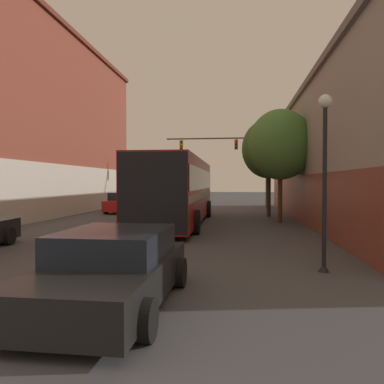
{
  "coord_description": "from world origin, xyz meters",
  "views": [
    {
      "loc": [
        4.13,
        -3.04,
        2.1
      ],
      "look_at": [
        1.99,
        14.41,
        1.66
      ],
      "focal_mm": 35.0,
      "sensor_mm": 36.0,
      "label": 1
    }
  ],
  "objects": [
    {
      "name": "hatchback_foreground",
      "position": [
        1.99,
        3.11,
        0.61
      ],
      "size": [
        2.21,
        4.25,
        1.27
      ],
      "rotation": [
        0.0,
        0.0,
        1.55
      ],
      "color": "black",
      "rests_on": "ground_plane"
    },
    {
      "name": "parked_car_left_near",
      "position": [
        -3.71,
        22.48,
        0.67
      ],
      "size": [
        2.19,
        4.5,
        1.4
      ],
      "rotation": [
        0.0,
        0.0,
        1.52
      ],
      "color": "red",
      "rests_on": "ground_plane"
    },
    {
      "name": "building_right_storefront",
      "position": [
        11.41,
        18.56,
        3.67
      ],
      "size": [
        8.22,
        26.91,
        7.09
      ],
      "color": "#9E998E",
      "rests_on": "ground_plane"
    },
    {
      "name": "street_tree_near",
      "position": [
        6.04,
        20.42,
        4.18
      ],
      "size": [
        3.34,
        3.0,
        6.02
      ],
      "color": "#4C3823",
      "rests_on": "ground_plane"
    },
    {
      "name": "street_lamp",
      "position": [
        6.15,
        6.02,
        2.43
      ],
      "size": [
        0.32,
        0.32,
        4.16
      ],
      "color": "black",
      "rests_on": "ground_plane"
    },
    {
      "name": "street_tree_far",
      "position": [
        6.33,
        16.86,
        4.07
      ],
      "size": [
        3.34,
        3.0,
        5.92
      ],
      "color": "#4C3823",
      "rests_on": "ground_plane"
    },
    {
      "name": "lane_center_line",
      "position": [
        0.0,
        15.85,
        0.0
      ],
      "size": [
        0.14,
        43.71,
        0.01
      ],
      "color": "silver",
      "rests_on": "ground_plane"
    },
    {
      "name": "traffic_signal_gantry",
      "position": [
        3.93,
        27.7,
        4.4
      ],
      "size": [
        8.29,
        0.36,
        6.03
      ],
      "color": "#514C47",
      "rests_on": "ground_plane"
    },
    {
      "name": "parked_car_left_far",
      "position": [
        -4.26,
        31.94,
        0.67
      ],
      "size": [
        2.34,
        4.64,
        1.4
      ],
      "rotation": [
        0.0,
        0.0,
        1.48
      ],
      "color": "red",
      "rests_on": "ground_plane"
    },
    {
      "name": "bus",
      "position": [
        1.1,
        15.75,
        1.82
      ],
      "size": [
        3.01,
        12.31,
        3.24
      ],
      "rotation": [
        0.0,
        0.0,
        1.58
      ],
      "color": "maroon",
      "rests_on": "ground_plane"
    }
  ]
}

